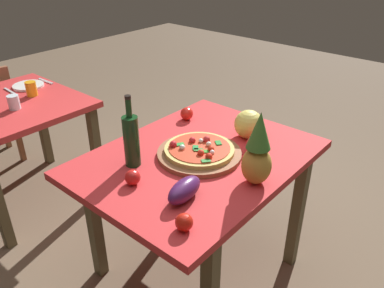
# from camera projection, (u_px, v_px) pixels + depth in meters

# --- Properties ---
(ground_plane) EXTENTS (10.00, 10.00, 0.00)m
(ground_plane) POSITION_uv_depth(u_px,v_px,m) (197.00, 266.00, 2.34)
(ground_plane) COLOR brown
(display_table) EXTENTS (1.19, 0.90, 0.78)m
(display_table) POSITION_uv_depth(u_px,v_px,m) (198.00, 171.00, 2.01)
(display_table) COLOR brown
(display_table) RESTS_ON ground_plane
(background_table) EXTENTS (0.83, 0.90, 0.78)m
(background_table) POSITION_uv_depth(u_px,v_px,m) (15.00, 119.00, 2.63)
(background_table) COLOR brown
(background_table) RESTS_ON ground_plane
(pizza_board) EXTENTS (0.43, 0.43, 0.02)m
(pizza_board) POSITION_uv_depth(u_px,v_px,m) (200.00, 154.00, 1.96)
(pizza_board) COLOR brown
(pizza_board) RESTS_ON display_table
(pizza) EXTENTS (0.35, 0.35, 0.05)m
(pizza) POSITION_uv_depth(u_px,v_px,m) (199.00, 149.00, 1.94)
(pizza) COLOR tan
(pizza) RESTS_ON pizza_board
(wine_bottle) EXTENTS (0.08, 0.08, 0.36)m
(wine_bottle) POSITION_uv_depth(u_px,v_px,m) (131.00, 140.00, 1.83)
(wine_bottle) COLOR #133919
(wine_bottle) RESTS_ON display_table
(pineapple_left) EXTENTS (0.13, 0.13, 0.35)m
(pineapple_left) POSITION_uv_depth(u_px,v_px,m) (258.00, 152.00, 1.68)
(pineapple_left) COLOR #B78835
(pineapple_left) RESTS_ON display_table
(melon) EXTENTS (0.16, 0.16, 0.16)m
(melon) POSITION_uv_depth(u_px,v_px,m) (249.00, 124.00, 2.11)
(melon) COLOR #DCCC5E
(melon) RESTS_ON display_table
(bell_pepper) EXTENTS (0.09, 0.09, 0.10)m
(bell_pepper) POSITION_uv_depth(u_px,v_px,m) (256.00, 144.00, 1.97)
(bell_pepper) COLOR red
(bell_pepper) RESTS_ON display_table
(eggplant) EXTENTS (0.21, 0.11, 0.09)m
(eggplant) POSITION_uv_depth(u_px,v_px,m) (184.00, 190.00, 1.63)
(eggplant) COLOR #461B50
(eggplant) RESTS_ON display_table
(tomato_by_bottle) EXTENTS (0.08, 0.08, 0.08)m
(tomato_by_bottle) POSITION_uv_depth(u_px,v_px,m) (187.00, 114.00, 2.32)
(tomato_by_bottle) COLOR red
(tomato_by_bottle) RESTS_ON display_table
(tomato_at_corner) EXTENTS (0.07, 0.07, 0.07)m
(tomato_at_corner) POSITION_uv_depth(u_px,v_px,m) (184.00, 222.00, 1.46)
(tomato_at_corner) COLOR red
(tomato_at_corner) RESTS_ON display_table
(tomato_near_board) EXTENTS (0.07, 0.07, 0.07)m
(tomato_near_board) POSITION_uv_depth(u_px,v_px,m) (133.00, 177.00, 1.73)
(tomato_near_board) COLOR red
(tomato_near_board) RESTS_ON display_table
(drinking_glass_juice) EXTENTS (0.07, 0.07, 0.10)m
(drinking_glass_juice) POSITION_uv_depth(u_px,v_px,m) (31.00, 89.00, 2.66)
(drinking_glass_juice) COLOR orange
(drinking_glass_juice) RESTS_ON background_table
(drinking_glass_water) EXTENTS (0.07, 0.07, 0.09)m
(drinking_glass_water) POSITION_uv_depth(u_px,v_px,m) (14.00, 102.00, 2.46)
(drinking_glass_water) COLOR silver
(drinking_glass_water) RESTS_ON background_table
(dinner_plate) EXTENTS (0.22, 0.22, 0.02)m
(dinner_plate) POSITION_uv_depth(u_px,v_px,m) (28.00, 86.00, 2.83)
(dinner_plate) COLOR white
(dinner_plate) RESTS_ON background_table
(fork_utensil) EXTENTS (0.03, 0.18, 0.01)m
(fork_utensil) POSITION_uv_depth(u_px,v_px,m) (10.00, 91.00, 2.74)
(fork_utensil) COLOR silver
(fork_utensil) RESTS_ON background_table
(knife_utensil) EXTENTS (0.02, 0.18, 0.01)m
(knife_utensil) POSITION_uv_depth(u_px,v_px,m) (46.00, 81.00, 2.93)
(knife_utensil) COLOR silver
(knife_utensil) RESTS_ON background_table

